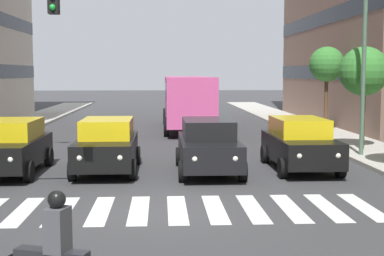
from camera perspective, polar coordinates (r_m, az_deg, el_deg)
ground_plane at (r=13.16m, az=-3.52°, el=-8.43°), size 180.00×180.00×0.00m
crosswalk_markings at (r=13.16m, az=-3.52°, el=-8.42°), size 10.35×2.80×0.01m
car_0 at (r=18.67m, az=11.08°, el=-1.56°), size 2.02×4.44×1.72m
car_1 at (r=17.77m, az=1.70°, el=-1.82°), size 2.02×4.44×1.72m
car_2 at (r=18.14m, az=-8.76°, el=-1.73°), size 2.02×4.44×1.72m
car_3 at (r=18.52m, az=-18.21°, el=-1.80°), size 2.02×4.44×1.72m
bus_behind_traffic at (r=31.52m, az=-0.46°, el=3.25°), size 2.78×10.50×3.00m
motorcycle_with_rider at (r=8.30m, az=-14.10°, el=-12.49°), size 1.65×0.62×1.57m
street_lamp_left at (r=21.40m, az=16.24°, el=8.96°), size 2.89×0.28×7.13m
street_tree_1 at (r=23.32m, az=17.36°, el=5.57°), size 1.99×1.99×4.13m
street_tree_2 at (r=29.68m, az=13.77°, el=6.36°), size 1.82×1.82×4.43m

